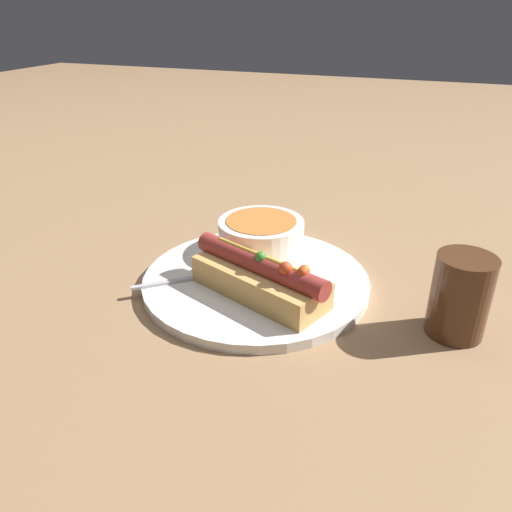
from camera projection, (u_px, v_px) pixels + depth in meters
ground_plane at (256, 285)px, 0.65m from camera, size 4.00×4.00×0.00m
dinner_plate at (256, 281)px, 0.65m from camera, size 0.29×0.29×0.01m
hot_dog at (260, 277)px, 0.59m from camera, size 0.18×0.12×0.06m
soup_bowl at (261, 234)px, 0.70m from camera, size 0.12×0.12×0.05m
spoon at (220, 272)px, 0.65m from camera, size 0.13×0.11×0.01m
drinking_glass at (460, 296)px, 0.54m from camera, size 0.06×0.06×0.09m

